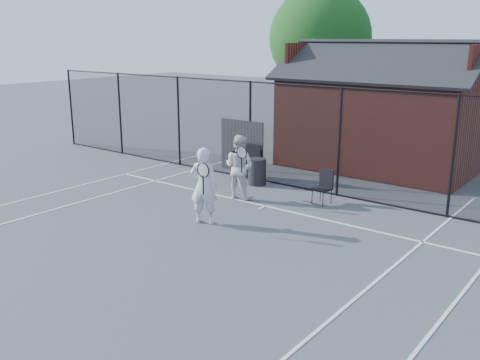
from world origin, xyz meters
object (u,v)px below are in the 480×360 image
Objects in this scene: player_front at (204,186)px; clubhouse at (382,119)px; chair_right at (322,187)px; waste_bin at (257,171)px; player_back at (239,167)px; chair_left at (249,165)px.

clubhouse is at bearing 83.46° from player_front.
player_front is 2.05× the size of chair_right.
player_front is 2.32× the size of waste_bin.
clubhouse reaches higher than player_back.
player_front is at bearing -74.19° from player_back.
waste_bin is at bearing 176.17° from chair_right.
player_back is 1.96× the size of chair_right.
chair_right is at bearing -12.62° from chair_left.
clubhouse reaches higher than chair_left.
player_back is at bearing 105.81° from player_front.
chair_right is at bearing 24.46° from player_back.
player_front reaches higher than chair_right.
player_back is at bearing -73.08° from waste_bin.
clubhouse reaches higher than waste_bin.
clubhouse is 5.05m from chair_left.
player_back reaches higher than chair_right.
player_front is (-0.91, -7.93, -0.69)m from clubhouse.
chair_left is at bearing -116.93° from clubhouse.
player_front is at bearing -107.72° from chair_right.
waste_bin is at bearing -113.79° from clubhouse.
player_front reaches higher than waste_bin.
chair_left is 1.42× the size of waste_bin.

